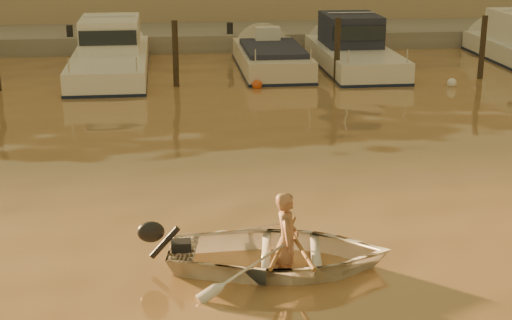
{
  "coord_description": "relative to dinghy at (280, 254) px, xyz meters",
  "views": [
    {
      "loc": [
        -0.58,
        -9.91,
        5.11
      ],
      "look_at": [
        1.05,
        3.71,
        0.75
      ],
      "focal_mm": 55.0,
      "sensor_mm": 36.0,
      "label": 1
    }
  ],
  "objects": [
    {
      "name": "fender_d",
      "position": [
        1.17,
        12.51,
        -0.12
      ],
      "size": [
        0.3,
        0.3,
        0.3
      ],
      "primitive_type": "sphere",
      "color": "#C94617",
      "rests_on": "ground_plane"
    },
    {
      "name": "moored_boat_4",
      "position": [
        4.84,
        15.29,
        0.4
      ],
      "size": [
        2.28,
        7.03,
        1.75
      ],
      "primitive_type": null,
      "color": "silver",
      "rests_on": "ground_plane"
    },
    {
      "name": "fender_e",
      "position": [
        7.13,
        12.05,
        -0.12
      ],
      "size": [
        0.3,
        0.3,
        0.3
      ],
      "primitive_type": "sphere",
      "color": "silver",
      "rests_on": "ground_plane"
    },
    {
      "name": "piling_3",
      "position": [
        3.75,
        13.09,
        0.68
      ],
      "size": [
        0.18,
        0.18,
        2.2
      ],
      "primitive_type": "cylinder",
      "color": "#2D2319",
      "rests_on": "ground_plane"
    },
    {
      "name": "quay",
      "position": [
        -1.05,
        20.79,
        -0.07
      ],
      "size": [
        52.0,
        4.0,
        1.0
      ],
      "primitive_type": "cube",
      "color": "gray",
      "rests_on": "ground_plane"
    },
    {
      "name": "fender_c",
      "position": [
        -3.36,
        12.29,
        -0.12
      ],
      "size": [
        0.3,
        0.3,
        0.3
      ],
      "primitive_type": "sphere",
      "color": "silver",
      "rests_on": "ground_plane"
    },
    {
      "name": "piling_2",
      "position": [
        -1.25,
        13.09,
        0.68
      ],
      "size": [
        0.18,
        0.18,
        2.2
      ],
      "primitive_type": "cylinder",
      "color": "#2D2319",
      "rests_on": "ground_plane"
    },
    {
      "name": "piling_4",
      "position": [
        8.45,
        13.09,
        0.68
      ],
      "size": [
        0.18,
        0.18,
        2.2
      ],
      "primitive_type": "cylinder",
      "color": "#2D2319",
      "rests_on": "ground_plane"
    },
    {
      "name": "moored_boat_3",
      "position": [
        2.0,
        15.29,
        0.0
      ],
      "size": [
        2.13,
        6.13,
        0.95
      ],
      "primitive_type": null,
      "color": "beige",
      "rests_on": "ground_plane"
    },
    {
      "name": "person",
      "position": [
        0.1,
        -0.01,
        0.22
      ],
      "size": [
        0.43,
        0.59,
        1.49
      ],
      "primitive_type": "imported",
      "rotation": [
        0.0,
        0.0,
        1.42
      ],
      "color": "#9F6E4F",
      "rests_on": "dinghy"
    },
    {
      "name": "outboard_motor",
      "position": [
        -1.48,
        0.22,
        0.06
      ],
      "size": [
        0.95,
        0.53,
        0.7
      ],
      "primitive_type": null,
      "rotation": [
        0.0,
        0.0,
        -0.15
      ],
      "color": "black",
      "rests_on": "dinghy"
    },
    {
      "name": "dinghy",
      "position": [
        0.0,
        0.0,
        0.0
      ],
      "size": [
        3.63,
        2.83,
        0.69
      ],
      "primitive_type": "imported",
      "rotation": [
        0.0,
        0.0,
        1.42
      ],
      "color": "silver",
      "rests_on": "ground_plane"
    },
    {
      "name": "moored_boat_2",
      "position": [
        -3.35,
        15.29,
        0.4
      ],
      "size": [
        2.38,
        7.94,
        1.75
      ],
      "primitive_type": null,
      "color": "white",
      "rests_on": "ground_plane"
    },
    {
      "name": "ground_plane",
      "position": [
        -1.05,
        -0.71,
        -0.22
      ],
      "size": [
        160.0,
        160.0,
        0.0
      ],
      "primitive_type": "plane",
      "color": "olive",
      "rests_on": "ground"
    },
    {
      "name": "oar_port",
      "position": [
        0.25,
        -0.04,
        0.2
      ],
      "size": [
        0.19,
        2.1,
        0.13
      ],
      "primitive_type": "cylinder",
      "rotation": [
        1.54,
        0.0,
        0.06
      ],
      "color": "brown",
      "rests_on": "dinghy"
    },
    {
      "name": "oar_starboard",
      "position": [
        0.05,
        -0.01,
        0.2
      ],
      "size": [
        0.72,
        2.01,
        0.13
      ],
      "primitive_type": "cylinder",
      "rotation": [
        1.54,
        0.0,
        -0.32
      ],
      "color": "brown",
      "rests_on": "dinghy"
    }
  ]
}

